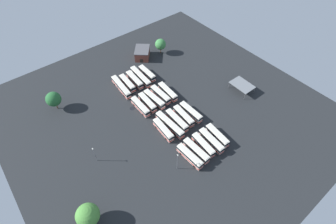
{
  "coord_description": "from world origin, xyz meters",
  "views": [
    {
      "loc": [
        59.4,
        -46.19,
        84.8
      ],
      "look_at": [
        1.88,
        0.06,
        1.56
      ],
      "focal_mm": 27.67,
      "sensor_mm": 36.0,
      "label": 1
    }
  ],
  "objects": [
    {
      "name": "bus_row1_slot4",
      "position": [
        -7.69,
        7.56,
        1.88
      ],
      "size": [
        12.14,
        3.02,
        3.56
      ],
      "color": "silver",
      "rests_on": "ground_plane"
    },
    {
      "name": "maintenance_shelter",
      "position": [
        11.62,
        36.41,
        3.47
      ],
      "size": [
        10.35,
        7.39,
        3.63
      ],
      "color": "slate",
      "rests_on": "ground_plane"
    },
    {
      "name": "bus_row1_slot0",
      "position": [
        -7.93,
        -7.53,
        1.88
      ],
      "size": [
        11.68,
        2.66,
        3.56
      ],
      "color": "silver",
      "rests_on": "ground_plane"
    },
    {
      "name": "bus_row2_slot3",
      "position": [
        8.02,
        3.6,
        1.88
      ],
      "size": [
        11.83,
        3.12,
        3.56
      ],
      "color": "silver",
      "rests_on": "ground_plane"
    },
    {
      "name": "bus_row3_slot4",
      "position": [
        24.08,
        7.26,
        1.88
      ],
      "size": [
        11.53,
        3.23,
        3.56
      ],
      "color": "silver",
      "rests_on": "ground_plane"
    },
    {
      "name": "bus_row1_slot2",
      "position": [
        -7.72,
        -0.1,
        1.88
      ],
      "size": [
        12.48,
        3.08,
        3.56
      ],
      "color": "silver",
      "rests_on": "ground_plane"
    },
    {
      "name": "lamp_post_far_corner",
      "position": [
        24.52,
        -13.93,
        5.07
      ],
      "size": [
        0.56,
        0.28,
        9.3
      ],
      "color": "slate",
      "rests_on": "ground_plane"
    },
    {
      "name": "depot_building",
      "position": [
        -38.62,
        15.05,
        2.59
      ],
      "size": [
        12.34,
        12.09,
        5.15
      ],
      "color": "brown",
      "rests_on": "ground_plane"
    },
    {
      "name": "bus_row0_slot0",
      "position": [
        -23.96,
        -7.38,
        1.88
      ],
      "size": [
        15.52,
        3.53,
        3.56
      ],
      "color": "silver",
      "rests_on": "ground_plane"
    },
    {
      "name": "bus_row3_slot2",
      "position": [
        23.86,
        -0.17,
        1.88
      ],
      "size": [
        11.47,
        3.18,
        3.56
      ],
      "color": "silver",
      "rests_on": "ground_plane"
    },
    {
      "name": "ground_plane",
      "position": [
        0.0,
        0.0,
        0.0
      ],
      "size": [
        128.05,
        128.05,
        0.0
      ],
      "primitive_type": "plane",
      "color": "black"
    },
    {
      "name": "bus_row2_slot4",
      "position": [
        8.25,
        7.49,
        1.88
      ],
      "size": [
        12.07,
        2.66,
        3.56
      ],
      "color": "silver",
      "rests_on": "ground_plane"
    },
    {
      "name": "puddle_near_shelter",
      "position": [
        -1.51,
        2.62,
        0.0
      ],
      "size": [
        2.9,
        2.9,
        0.01
      ],
      "primitive_type": "cylinder",
      "color": "black",
      "rests_on": "ground_plane"
    },
    {
      "name": "bus_row0_slot2",
      "position": [
        -24.13,
        0.34,
        1.88
      ],
      "size": [
        12.29,
        3.06,
        3.56
      ],
      "color": "silver",
      "rests_on": "ground_plane"
    },
    {
      "name": "puddle_between_rows",
      "position": [
        -10.31,
        10.21,
        0.0
      ],
      "size": [
        3.91,
        3.91,
        0.01
      ],
      "primitive_type": "cylinder",
      "color": "black",
      "rests_on": "ground_plane"
    },
    {
      "name": "bus_row1_slot3",
      "position": [
        -8.27,
        3.86,
        1.88
      ],
      "size": [
        11.99,
        2.63,
        3.56
      ],
      "color": "silver",
      "rests_on": "ground_plane"
    },
    {
      "name": "bus_row3_slot0",
      "position": [
        24.36,
        -7.64,
        1.88
      ],
      "size": [
        11.95,
        2.99,
        3.56
      ],
      "color": "silver",
      "rests_on": "ground_plane"
    },
    {
      "name": "bus_row1_slot1",
      "position": [
        -8.11,
        -3.69,
        1.88
      ],
      "size": [
        11.51,
        2.96,
        3.56
      ],
      "color": "silver",
      "rests_on": "ground_plane"
    },
    {
      "name": "bus_row0_slot4",
      "position": [
        -24.29,
        7.85,
        1.88
      ],
      "size": [
        11.41,
        2.58,
        3.56
      ],
      "color": "silver",
      "rests_on": "ground_plane"
    },
    {
      "name": "bus_row2_slot2",
      "position": [
        8.05,
        -0.16,
        1.88
      ],
      "size": [
        12.52,
        2.77,
        3.56
      ],
      "color": "silver",
      "rests_on": "ground_plane"
    },
    {
      "name": "tree_west_edge",
      "position": [
        -35.54,
        24.99,
        5.56
      ],
      "size": [
        5.78,
        5.78,
        8.46
      ],
      "color": "brown",
      "rests_on": "ground_plane"
    },
    {
      "name": "bus_row0_slot3",
      "position": [
        -24.16,
        3.84,
        1.88
      ],
      "size": [
        15.49,
        3.19,
        3.56
      ],
      "color": "silver",
      "rests_on": "ground_plane"
    },
    {
      "name": "bus_row3_slot3",
      "position": [
        24.36,
        3.62,
        1.88
      ],
      "size": [
        12.34,
        3.01,
        3.56
      ],
      "color": "silver",
      "rests_on": "ground_plane"
    },
    {
      "name": "tree_south_edge",
      "position": [
        21.92,
        -47.29,
        5.45
      ],
      "size": [
        7.41,
        7.41,
        9.16
      ],
      "color": "brown",
      "rests_on": "ground_plane"
    },
    {
      "name": "puddle_centre_drain",
      "position": [
        -10.79,
        -10.07,
        0.0
      ],
      "size": [
        2.42,
        2.42,
        0.01
      ],
      "primitive_type": "cylinder",
      "color": "black",
      "rests_on": "ground_plane"
    },
    {
      "name": "bus_row2_slot1",
      "position": [
        7.88,
        -3.9,
        1.88
      ],
      "size": [
        15.47,
        2.99,
        3.56
      ],
      "color": "silver",
      "rests_on": "ground_plane"
    },
    {
      "name": "bus_row3_slot1",
      "position": [
        24.03,
        -4.05,
        1.88
      ],
      "size": [
        12.15,
        2.86,
        3.56
      ],
      "color": "silver",
      "rests_on": "ground_plane"
    },
    {
      "name": "bus_row2_slot0",
      "position": [
        8.35,
        -7.59,
        1.88
      ],
      "size": [
        11.87,
        3.21,
        3.56
      ],
      "color": "silver",
      "rests_on": "ground_plane"
    },
    {
      "name": "lamp_post_by_building",
      "position": [
        3.11,
        -35.13,
        4.41
      ],
      "size": [
        0.56,
        0.28,
        8.0
      ],
      "color": "slate",
      "rests_on": "ground_plane"
    },
    {
      "name": "tree_northwest",
      "position": [
        -31.67,
        -35.86,
        5.75
      ],
      "size": [
        6.45,
        6.45,
        8.98
      ],
      "color": "brown",
      "rests_on": "ground_plane"
    },
    {
      "name": "bus_row0_slot1",
      "position": [
        -24.33,
        -3.7,
        1.88
      ],
      "size": [
        11.71,
        3.14,
        3.56
      ],
      "color": "silver",
      "rests_on": "ground_plane"
    }
  ]
}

